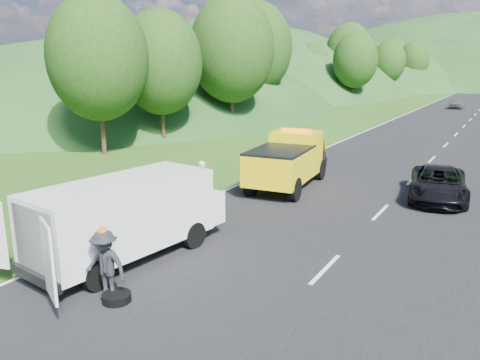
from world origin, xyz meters
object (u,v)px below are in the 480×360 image
Objects in this scene: tow_truck at (288,160)px; passing_suv at (437,200)px; worker at (108,299)px; suitcase at (154,203)px; woman at (204,202)px; child at (185,226)px; white_van at (128,214)px; spare_tire at (117,302)px.

tow_truck is 6.59m from passing_suv.
suitcase is at bearing 113.14° from worker.
tow_truck reaches higher than woman.
child is 0.22× the size of passing_suv.
tow_truck is 9.87m from white_van.
suitcase is at bearing -151.68° from passing_suv.
spare_tire is (1.90, -5.23, 0.00)m from child.
suitcase is at bearing -124.47° from tow_truck.
white_van is 3.36m from child.
spare_tire is (4.14, -6.20, -0.27)m from suitcase.
woman is at bearing 110.62° from spare_tire.
child is at bearing -161.36° from woman.
worker is at bearing -52.34° from white_van.
tow_truck is 6.96m from child.
passing_suv is (7.18, 8.12, 0.00)m from child.
child is 1.96× the size of suitcase.
worker is 2.52× the size of spare_tire.
suitcase is (-3.85, 6.23, 0.27)m from worker.
tow_truck reaches higher than suitcase.
tow_truck reaches higher than child.
tow_truck is at bearing 93.67° from white_van.
worker is at bearing -175.55° from spare_tire.
child is 5.56m from spare_tire.
woman is at bearing -122.21° from tow_truck.
suitcase is 0.77× the size of spare_tire.
white_van is 1.44× the size of passing_suv.
worker is at bearing -31.13° from child.
passing_suv is (6.33, 1.33, -1.27)m from tow_truck.
tow_truck reaches higher than spare_tire.
worker is (2.71, -8.00, 0.00)m from woman.
tow_truck is 3.54× the size of worker.
woman is 0.98× the size of worker.
white_van is at bearing -57.76° from suitcase.
passing_suv is (6.87, 11.18, -1.35)m from white_van.
passing_suv is at bearing 90.29° from child.
worker is 0.29m from spare_tire.
white_van is 4.89m from suitcase.
worker reaches higher than suitcase.
woman is 8.52m from spare_tire.
white_van is 3.95× the size of worker.
spare_tire is at bearing -162.52° from woman.
worker is at bearing -164.41° from woman.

